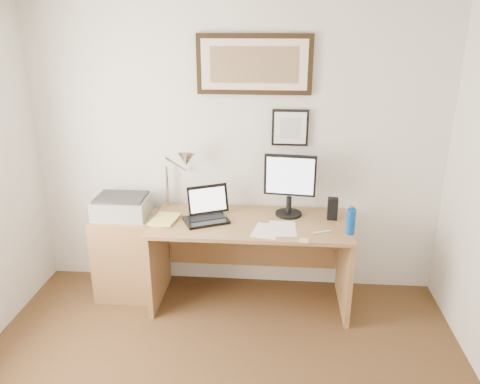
# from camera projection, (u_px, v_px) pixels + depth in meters

# --- Properties ---
(wall_back) EXTENTS (3.50, 0.02, 2.50)m
(wall_back) POSITION_uv_depth(u_px,v_px,m) (236.00, 149.00, 3.96)
(wall_back) COLOR silver
(wall_back) RESTS_ON ground
(side_cabinet) EXTENTS (0.50, 0.40, 0.73)m
(side_cabinet) POSITION_uv_depth(u_px,v_px,m) (127.00, 256.00, 4.03)
(side_cabinet) COLOR olive
(side_cabinet) RESTS_ON floor
(water_bottle) EXTENTS (0.07, 0.07, 0.20)m
(water_bottle) POSITION_uv_depth(u_px,v_px,m) (351.00, 222.00, 3.53)
(water_bottle) COLOR #0B3F92
(water_bottle) RESTS_ON desk
(bottle_cap) EXTENTS (0.04, 0.04, 0.02)m
(bottle_cap) POSITION_uv_depth(u_px,v_px,m) (352.00, 208.00, 3.49)
(bottle_cap) COLOR #0B3F92
(bottle_cap) RESTS_ON water_bottle
(speaker) EXTENTS (0.08, 0.07, 0.18)m
(speaker) POSITION_uv_depth(u_px,v_px,m) (333.00, 209.00, 3.79)
(speaker) COLOR black
(speaker) RESTS_ON desk
(paper_sheet_a) EXTENTS (0.25, 0.31, 0.00)m
(paper_sheet_a) POSITION_uv_depth(u_px,v_px,m) (266.00, 231.00, 3.61)
(paper_sheet_a) COLOR white
(paper_sheet_a) RESTS_ON desk
(paper_sheet_b) EXTENTS (0.22, 0.30, 0.00)m
(paper_sheet_b) POSITION_uv_depth(u_px,v_px,m) (283.00, 229.00, 3.64)
(paper_sheet_b) COLOR white
(paper_sheet_b) RESTS_ON desk
(sticky_pad) EXTENTS (0.08, 0.08, 0.01)m
(sticky_pad) POSITION_uv_depth(u_px,v_px,m) (304.00, 241.00, 3.43)
(sticky_pad) COLOR #DFD26A
(sticky_pad) RESTS_ON desk
(marker_pen) EXTENTS (0.14, 0.06, 0.02)m
(marker_pen) POSITION_uv_depth(u_px,v_px,m) (322.00, 232.00, 3.57)
(marker_pen) COLOR white
(marker_pen) RESTS_ON desk
(book) EXTENTS (0.23, 0.29, 0.02)m
(book) POSITION_uv_depth(u_px,v_px,m) (153.00, 218.00, 3.81)
(book) COLOR #E5DC6C
(book) RESTS_ON desk
(desk) EXTENTS (1.60, 0.70, 0.75)m
(desk) POSITION_uv_depth(u_px,v_px,m) (251.00, 243.00, 3.93)
(desk) COLOR olive
(desk) RESTS_ON floor
(laptop) EXTENTS (0.41, 0.42, 0.26)m
(laptop) POSITION_uv_depth(u_px,v_px,m) (207.00, 213.00, 3.80)
(laptop) COLOR black
(laptop) RESTS_ON desk
(lcd_monitor) EXTENTS (0.42, 0.22, 0.52)m
(lcd_monitor) POSITION_uv_depth(u_px,v_px,m) (290.00, 182.00, 3.80)
(lcd_monitor) COLOR black
(lcd_monitor) RESTS_ON desk
(printer) EXTENTS (0.44, 0.34, 0.18)m
(printer) POSITION_uv_depth(u_px,v_px,m) (122.00, 206.00, 3.90)
(printer) COLOR #9E9EA1
(printer) RESTS_ON side_cabinet
(desk_lamp) EXTENTS (0.29, 0.27, 0.53)m
(desk_lamp) POSITION_uv_depth(u_px,v_px,m) (184.00, 162.00, 3.84)
(desk_lamp) COLOR silver
(desk_lamp) RESTS_ON desk
(picture_large) EXTENTS (0.92, 0.04, 0.47)m
(picture_large) POSITION_uv_depth(u_px,v_px,m) (254.00, 65.00, 3.68)
(picture_large) COLOR black
(picture_large) RESTS_ON wall_back
(picture_small) EXTENTS (0.30, 0.03, 0.30)m
(picture_small) POSITION_uv_depth(u_px,v_px,m) (290.00, 128.00, 3.83)
(picture_small) COLOR black
(picture_small) RESTS_ON wall_back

